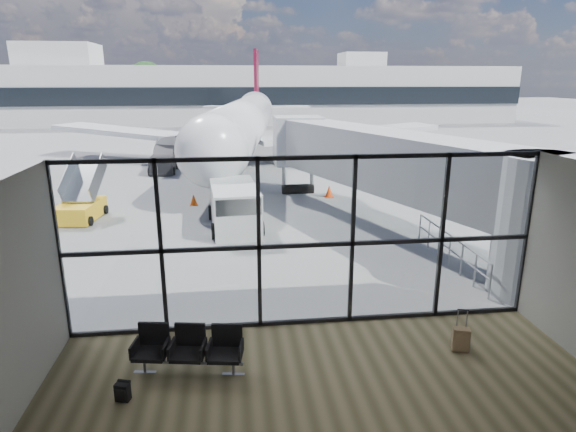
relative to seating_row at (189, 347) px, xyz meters
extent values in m
plane|color=slate|center=(2.88, 41.82, -0.59)|extent=(220.00, 220.00, 0.00)
cube|color=brown|center=(2.88, -2.18, -0.59)|extent=(12.00, 8.00, 0.01)
cube|color=silver|center=(2.88, -2.18, 3.91)|extent=(12.00, 8.00, 0.02)
cube|color=white|center=(2.88, 1.82, 1.66)|extent=(12.00, 0.04, 4.50)
cube|color=black|center=(2.88, 1.82, -0.53)|extent=(12.00, 0.12, 0.10)
cube|color=black|center=(2.88, 1.82, 1.61)|extent=(12.00, 0.12, 0.10)
cube|color=black|center=(2.88, 1.82, 3.85)|extent=(12.00, 0.12, 0.10)
cube|color=black|center=(-3.12, 1.82, 1.66)|extent=(0.10, 0.12, 4.50)
cube|color=black|center=(-0.72, 1.82, 1.66)|extent=(0.10, 0.12, 4.50)
cube|color=black|center=(1.68, 1.82, 1.66)|extent=(0.10, 0.12, 4.50)
cube|color=black|center=(4.08, 1.82, 1.66)|extent=(0.10, 0.12, 4.50)
cube|color=black|center=(6.48, 1.82, 1.66)|extent=(0.10, 0.12, 4.50)
cube|color=black|center=(8.88, 1.82, 1.66)|extent=(0.10, 0.12, 4.50)
cylinder|color=#989A9D|center=(10.08, 2.82, 1.51)|extent=(2.80, 2.80, 4.20)
cube|color=#989A9D|center=(7.43, 9.82, 2.41)|extent=(7.45, 14.81, 2.40)
cube|color=#989A9D|center=(4.78, 16.82, 2.41)|extent=(2.60, 2.20, 2.60)
cylinder|color=gray|center=(3.98, 16.82, 0.31)|extent=(0.20, 0.20, 1.80)
cylinder|color=gray|center=(5.58, 16.82, 0.31)|extent=(0.20, 0.20, 1.80)
cylinder|color=black|center=(4.78, 16.82, -0.34)|extent=(1.80, 0.56, 0.56)
cylinder|color=gray|center=(8.48, 2.62, -0.04)|extent=(0.06, 0.06, 1.10)
cylinder|color=gray|center=(8.48, 3.52, -0.04)|extent=(0.06, 0.06, 1.10)
cylinder|color=gray|center=(8.48, 4.42, -0.04)|extent=(0.06, 0.06, 1.10)
cylinder|color=gray|center=(8.48, 5.32, -0.04)|extent=(0.06, 0.06, 1.10)
cylinder|color=gray|center=(8.48, 6.22, -0.04)|extent=(0.06, 0.06, 1.10)
cylinder|color=gray|center=(8.48, 7.12, -0.04)|extent=(0.06, 0.06, 1.10)
cylinder|color=gray|center=(8.48, 8.02, -0.04)|extent=(0.06, 0.06, 1.10)
cylinder|color=gray|center=(8.48, 5.32, 0.49)|extent=(0.06, 5.40, 0.06)
cylinder|color=gray|center=(8.48, 5.32, 0.01)|extent=(0.06, 5.40, 0.06)
cube|color=silver|center=(2.88, 63.82, 3.41)|extent=(80.00, 12.00, 8.00)
cube|color=black|center=(2.88, 57.72, 3.41)|extent=(80.00, 0.20, 2.40)
cube|color=silver|center=(-22.12, 63.82, 8.91)|extent=(10.00, 8.00, 3.00)
cube|color=silver|center=(20.88, 63.82, 8.41)|extent=(6.00, 6.00, 2.00)
cylinder|color=#382619|center=(-30.12, 73.82, 1.12)|extent=(0.50, 0.50, 3.42)
sphere|color=black|center=(-30.12, 73.82, 5.30)|extent=(6.27, 6.27, 6.27)
cylinder|color=#382619|center=(-24.12, 73.82, 0.76)|extent=(0.50, 0.50, 2.70)
sphere|color=black|center=(-24.12, 73.82, 4.06)|extent=(4.95, 4.95, 4.95)
cylinder|color=#382619|center=(-18.12, 73.82, 0.94)|extent=(0.50, 0.50, 3.06)
sphere|color=black|center=(-18.12, 73.82, 4.68)|extent=(5.61, 5.61, 5.61)
cylinder|color=#382619|center=(-12.12, 73.82, 1.12)|extent=(0.50, 0.50, 3.42)
sphere|color=black|center=(-12.12, 73.82, 5.30)|extent=(6.27, 6.27, 6.27)
cube|color=gray|center=(-0.02, -0.13, -0.32)|extent=(2.39, 0.47, 0.04)
cube|color=black|center=(-0.83, 0.00, -0.11)|extent=(0.77, 0.74, 0.09)
cube|color=black|center=(-0.78, 0.30, 0.18)|extent=(0.68, 0.18, 0.60)
cube|color=black|center=(-0.02, -0.13, -0.11)|extent=(0.77, 0.74, 0.09)
cube|color=black|center=(0.03, 0.17, 0.18)|extent=(0.68, 0.18, 0.60)
cube|color=black|center=(0.79, -0.26, -0.11)|extent=(0.77, 0.74, 0.09)
cube|color=black|center=(0.84, 0.04, 0.18)|extent=(0.68, 0.18, 0.60)
cylinder|color=gray|center=(-0.99, 0.03, -0.45)|extent=(0.07, 0.07, 0.27)
cylinder|color=gray|center=(0.95, -0.29, -0.45)|extent=(0.07, 0.07, 0.27)
cube|color=black|center=(-1.27, -0.91, -0.40)|extent=(0.32, 0.25, 0.39)
cube|color=black|center=(-1.30, -1.01, -0.40)|extent=(0.23, 0.12, 0.26)
cylinder|color=black|center=(-1.24, -0.83, -0.21)|extent=(0.27, 0.14, 0.07)
cube|color=#7E6446|center=(6.35, 0.03, -0.28)|extent=(0.44, 0.34, 0.57)
cube|color=#7E6446|center=(6.31, -0.09, -0.28)|extent=(0.32, 0.14, 0.43)
cylinder|color=gray|center=(6.28, 0.17, 0.21)|extent=(0.03, 0.03, 0.48)
cylinder|color=gray|center=(6.48, 0.10, 0.21)|extent=(0.03, 0.03, 0.48)
cube|color=black|center=(6.38, 0.14, 0.44)|extent=(0.25, 0.11, 0.02)
cylinder|color=black|center=(6.28, 0.17, -0.56)|extent=(0.05, 0.07, 0.06)
cylinder|color=black|center=(6.48, 0.10, -0.56)|extent=(0.05, 0.07, 0.06)
cylinder|color=silver|center=(2.00, 28.25, 2.32)|extent=(7.23, 29.35, 3.59)
sphere|color=silver|center=(0.17, 13.80, 2.32)|extent=(3.59, 3.59, 3.59)
cone|color=silver|center=(4.14, 45.11, 2.61)|extent=(4.30, 6.23, 3.59)
cube|color=black|center=(0.24, 14.38, 2.81)|extent=(2.27, 1.42, 0.49)
cube|color=silver|center=(-6.06, 30.25, 1.50)|extent=(14.58, 9.19, 1.15)
cylinder|color=black|center=(-3.13, 27.92, 0.52)|extent=(2.44, 3.53, 2.04)
cube|color=silver|center=(0.99, 45.02, 2.71)|extent=(5.62, 3.41, 0.17)
cube|color=silver|center=(10.31, 28.18, 1.50)|extent=(14.93, 5.97, 1.15)
cylinder|color=black|center=(6.89, 26.66, 0.52)|extent=(2.44, 3.53, 2.04)
cube|color=silver|center=(7.16, 44.24, 2.71)|extent=(5.47, 2.19, 0.17)
cube|color=maroon|center=(4.14, 45.11, 5.82)|extent=(0.75, 3.70, 5.83)
cylinder|color=gray|center=(0.42, 15.73, 0.09)|extent=(0.19, 0.19, 1.36)
cylinder|color=black|center=(0.42, 15.73, -0.25)|extent=(0.33, 0.70, 0.68)
cylinder|color=black|center=(-0.63, 29.08, -0.15)|extent=(0.55, 0.98, 0.93)
cylinder|color=black|center=(4.76, 28.39, -0.15)|extent=(0.55, 0.98, 0.93)
cube|color=silver|center=(1.13, 10.69, 0.36)|extent=(2.23, 4.50, 1.90)
cube|color=black|center=(1.26, 9.08, 0.88)|extent=(1.88, 1.27, 0.66)
cylinder|color=black|center=(0.30, 9.19, -0.26)|extent=(0.29, 0.68, 0.66)
cylinder|color=black|center=(2.19, 9.34, -0.26)|extent=(0.29, 0.68, 0.66)
cylinder|color=black|center=(0.08, 12.03, -0.26)|extent=(0.29, 0.68, 0.66)
cylinder|color=black|center=(1.97, 12.18, -0.26)|extent=(0.29, 0.68, 0.66)
cube|color=black|center=(-3.62, 24.23, 0.01)|extent=(1.60, 3.33, 1.10)
cube|color=black|center=(-3.64, 25.55, 0.84)|extent=(1.37, 2.77, 1.13)
cylinder|color=black|center=(-4.37, 23.12, -0.32)|extent=(0.23, 0.55, 0.55)
cylinder|color=black|center=(-2.83, 23.14, -0.32)|extent=(0.23, 0.55, 0.55)
cylinder|color=black|center=(-4.41, 25.32, -0.32)|extent=(0.23, 0.55, 0.55)
cylinder|color=black|center=(-2.87, 25.35, -0.32)|extent=(0.23, 0.55, 0.55)
cube|color=gold|center=(-5.92, 12.75, -0.15)|extent=(1.82, 2.87, 0.78)
cube|color=gray|center=(-5.84, 13.53, 0.96)|extent=(1.58, 2.33, 1.44)
cylinder|color=black|center=(-6.79, 11.86, -0.38)|extent=(0.24, 0.45, 0.43)
cylinder|color=black|center=(-5.24, 11.71, -0.38)|extent=(0.24, 0.45, 0.43)
cylinder|color=black|center=(-6.59, 13.80, -0.38)|extent=(0.24, 0.45, 0.43)
cylinder|color=black|center=(-5.04, 13.64, -0.38)|extent=(0.24, 0.45, 0.43)
cube|color=#EB540C|center=(-0.92, 14.87, -0.58)|extent=(0.40, 0.40, 0.03)
cone|color=#EB540C|center=(-0.92, 14.87, -0.31)|extent=(0.38, 0.38, 0.57)
cube|color=#E9400C|center=(6.36, 15.71, -0.58)|extent=(0.47, 0.47, 0.03)
cone|color=#E9400C|center=(6.36, 15.71, -0.26)|extent=(0.44, 0.44, 0.66)
cube|color=#F0600C|center=(2.44, 15.51, -0.58)|extent=(0.40, 0.40, 0.03)
cone|color=#F0600C|center=(2.44, 15.51, -0.30)|extent=(0.38, 0.38, 0.58)
camera|label=1|loc=(1.05, -9.58, 5.68)|focal=30.00mm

